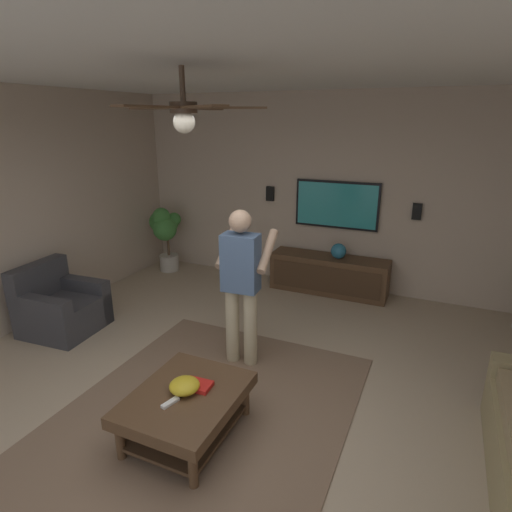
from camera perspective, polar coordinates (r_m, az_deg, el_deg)
ground_plane at (r=3.88m, az=-5.44°, el=-21.45°), size 8.31×8.31×0.00m
wall_back_tv at (r=6.37m, az=10.01°, el=8.35°), size 0.10×6.27×2.84m
ceiling_slab at (r=3.03m, az=-7.23°, el=25.96°), size 7.13×6.27×0.10m
area_rug at (r=3.92m, az=-7.43°, el=-20.94°), size 3.08×2.38×0.01m
armchair at (r=5.66m, az=-24.83°, el=-6.42°), size 0.86×0.87×0.82m
coffee_table at (r=3.61m, az=-9.37°, el=-19.11°), size 1.00×0.80×0.40m
media_console at (r=6.32m, az=9.77°, el=-2.47°), size 0.45×1.70×0.55m
tv at (r=6.28m, az=10.82°, el=6.80°), size 0.05×1.21×0.68m
person_standing at (r=4.24m, az=-1.97°, el=-3.11°), size 0.56×0.57×1.64m
potted_plant_tall at (r=7.11m, az=-12.15°, el=3.45°), size 0.52×0.56×1.10m
bowl at (r=3.54m, az=-9.61°, el=-16.84°), size 0.24×0.24×0.11m
remote_white at (r=3.46m, az=-11.48°, el=-18.79°), size 0.16×0.08×0.02m
book at (r=3.59m, az=-7.85°, el=-16.86°), size 0.17×0.23×0.04m
vase_round at (r=6.15m, az=11.06°, el=0.67°), size 0.22×0.22×0.22m
wall_speaker_left at (r=6.14m, az=20.86°, el=5.62°), size 0.06×0.12×0.22m
wall_speaker_right at (r=6.59m, az=1.93°, el=8.39°), size 0.06×0.12×0.22m
ceiling_fan at (r=3.26m, az=-9.47°, el=18.64°), size 1.21×1.15×0.46m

